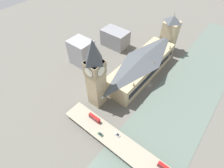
% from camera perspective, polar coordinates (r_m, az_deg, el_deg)
% --- Properties ---
extents(ground_plane, '(600.00, 600.00, 0.00)m').
position_cam_1_polar(ground_plane, '(187.03, 12.26, -0.44)').
color(ground_plane, '#605E56').
extents(river_water, '(56.94, 360.00, 0.30)m').
position_cam_1_polar(river_water, '(181.30, 21.66, -5.36)').
color(river_water, slate).
rests_on(river_water, ground_plane).
extents(parliament_hall, '(27.23, 94.63, 26.12)m').
position_cam_1_polar(parliament_hall, '(188.48, 9.81, 5.93)').
color(parliament_hall, tan).
rests_on(parliament_hall, ground_plane).
extents(clock_tower, '(14.01, 14.01, 68.32)m').
position_cam_1_polar(clock_tower, '(143.24, -5.49, 3.29)').
color(clock_tower, tan).
rests_on(clock_tower, ground_plane).
extents(victoria_tower, '(16.45, 16.45, 49.65)m').
position_cam_1_polar(victoria_tower, '(228.76, 18.26, 15.18)').
color(victoria_tower, tan).
rests_on(victoria_tower, ground_plane).
extents(road_bridge, '(145.88, 16.55, 5.16)m').
position_cam_1_polar(road_bridge, '(139.06, 9.62, -23.31)').
color(road_bridge, gray).
rests_on(road_bridge, ground_plane).
extents(double_decker_bus_lead, '(11.22, 2.56, 4.82)m').
position_cam_1_polar(double_decker_bus_lead, '(149.67, -5.76, -10.96)').
color(double_decker_bus_lead, red).
rests_on(double_decker_bus_lead, road_bridge).
extents(double_decker_bus_mid, '(10.34, 2.47, 4.93)m').
position_cam_1_polar(double_decker_bus_mid, '(136.69, 16.87, -24.70)').
color(double_decker_bus_mid, red).
rests_on(double_decker_bus_mid, road_bridge).
extents(car_northbound_lead, '(4.60, 1.90, 1.36)m').
position_cam_1_polar(car_northbound_lead, '(144.00, -3.79, -16.06)').
color(car_northbound_lead, '#2D5638').
rests_on(car_northbound_lead, road_bridge).
extents(car_northbound_tail, '(4.26, 1.75, 1.32)m').
position_cam_1_polar(car_northbound_tail, '(143.57, 1.84, -16.26)').
color(car_northbound_tail, silver).
rests_on(car_northbound_tail, road_bridge).
extents(city_block_west, '(24.92, 20.43, 29.53)m').
position_cam_1_polar(city_block_west, '(204.22, -9.90, 10.16)').
color(city_block_west, '#939399').
rests_on(city_block_west, ground_plane).
extents(city_block_center, '(33.16, 21.43, 21.50)m').
position_cam_1_polar(city_block_center, '(233.56, 1.03, 14.73)').
color(city_block_center, gray).
rests_on(city_block_center, ground_plane).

